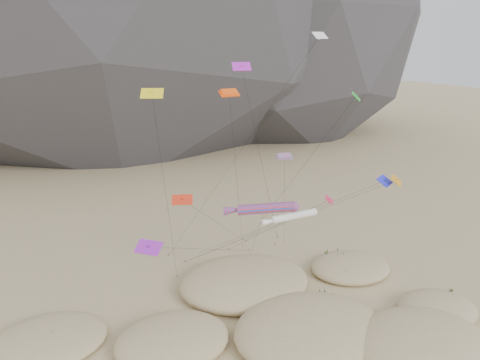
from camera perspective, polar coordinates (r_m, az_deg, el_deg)
name	(u,v)px	position (r m, az deg, el deg)	size (l,w,h in m)	color
ground	(313,356)	(48.17, 8.84, -20.45)	(500.00, 500.00, 0.00)	#CCB789
dunes	(283,334)	(49.45, 5.25, -18.19)	(49.72, 37.39, 3.81)	#CCB789
dune_grass	(283,333)	(49.32, 5.23, -18.08)	(44.57, 26.02, 1.55)	black
kite_stakes	(228,251)	(67.52, -1.53, -8.64)	(17.77, 6.52, 0.30)	#3F2D1E
rainbow_tube_kite	(263,209)	(54.19, 2.81, -3.50)	(8.01, 11.51, 11.28)	#FF2B1A
white_tube_kite	(291,217)	(48.99, 6.25, -4.46)	(6.99, 19.13, 12.00)	silver
orange_parafoil	(229,95)	(53.56, -1.29, 10.29)	(6.14, 7.38, 23.77)	#EA4A0C
multi_parafoil	(284,158)	(55.50, 5.43, 2.69)	(6.57, 9.47, 16.26)	#FF1A2A
delta_kites	(278,153)	(49.82, 4.69, 3.33)	(30.68, 23.56, 29.90)	red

